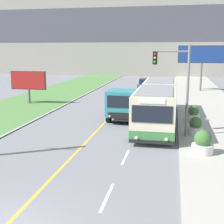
{
  "coord_description": "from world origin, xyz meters",
  "views": [
    {
      "loc": [
        5.06,
        -7.55,
        5.52
      ],
      "look_at": [
        1.1,
        12.5,
        1.4
      ],
      "focal_mm": 50.0,
      "sensor_mm": 36.0,
      "label": 1
    }
  ],
  "objects_px": {
    "traffic_light_mast": "(177,79)",
    "planter_round_second": "(195,127)",
    "planter_round_near": "(203,143)",
    "dump_truck": "(126,104)",
    "car_distant": "(145,84)",
    "billboard_small": "(28,81)",
    "planter_round_third": "(193,114)",
    "billboard_large": "(202,56)",
    "city_bus": "(158,103)"
  },
  "relations": [
    {
      "from": "city_bus",
      "to": "planter_round_near",
      "type": "bearing_deg",
      "value": -68.58
    },
    {
      "from": "car_distant",
      "to": "planter_round_near",
      "type": "xyz_separation_m",
      "value": [
        5.55,
        -27.65,
        -0.06
      ]
    },
    {
      "from": "car_distant",
      "to": "planter_round_second",
      "type": "relative_size",
      "value": 3.68
    },
    {
      "from": "traffic_light_mast",
      "to": "billboard_large",
      "type": "height_order",
      "value": "billboard_large"
    },
    {
      "from": "dump_truck",
      "to": "billboard_large",
      "type": "distance_m",
      "value": 20.66
    },
    {
      "from": "planter_round_second",
      "to": "planter_round_third",
      "type": "height_order",
      "value": "planter_round_third"
    },
    {
      "from": "car_distant",
      "to": "planter_round_second",
      "type": "height_order",
      "value": "car_distant"
    },
    {
      "from": "billboard_small",
      "to": "planter_round_third",
      "type": "distance_m",
      "value": 17.1
    },
    {
      "from": "city_bus",
      "to": "car_distant",
      "type": "distance_m",
      "value": 20.86
    },
    {
      "from": "car_distant",
      "to": "dump_truck",
      "type": "bearing_deg",
      "value": -89.22
    },
    {
      "from": "planter_round_near",
      "to": "dump_truck",
      "type": "bearing_deg",
      "value": 125.24
    },
    {
      "from": "city_bus",
      "to": "planter_round_third",
      "type": "bearing_deg",
      "value": 14.21
    },
    {
      "from": "planter_round_second",
      "to": "dump_truck",
      "type": "bearing_deg",
      "value": 144.84
    },
    {
      "from": "traffic_light_mast",
      "to": "planter_round_near",
      "type": "relative_size",
      "value": 4.6
    },
    {
      "from": "dump_truck",
      "to": "city_bus",
      "type": "bearing_deg",
      "value": -10.53
    },
    {
      "from": "dump_truck",
      "to": "planter_round_third",
      "type": "relative_size",
      "value": 5.35
    },
    {
      "from": "car_distant",
      "to": "city_bus",
      "type": "bearing_deg",
      "value": -82.27
    },
    {
      "from": "billboard_large",
      "to": "planter_round_near",
      "type": "xyz_separation_m",
      "value": [
        -1.94,
        -26.53,
        -4.06
      ]
    },
    {
      "from": "billboard_large",
      "to": "dump_truck",
      "type": "bearing_deg",
      "value": -110.72
    },
    {
      "from": "billboard_large",
      "to": "planter_round_near",
      "type": "distance_m",
      "value": 26.9
    },
    {
      "from": "billboard_small",
      "to": "planter_round_second",
      "type": "height_order",
      "value": "billboard_small"
    },
    {
      "from": "city_bus",
      "to": "dump_truck",
      "type": "height_order",
      "value": "city_bus"
    },
    {
      "from": "city_bus",
      "to": "car_distant",
      "type": "relative_size",
      "value": 3.03
    },
    {
      "from": "traffic_light_mast",
      "to": "planter_round_second",
      "type": "distance_m",
      "value": 3.4
    },
    {
      "from": "planter_round_near",
      "to": "planter_round_third",
      "type": "xyz_separation_m",
      "value": [
        -0.05,
        7.68,
        -0.01
      ]
    },
    {
      "from": "dump_truck",
      "to": "planter_round_second",
      "type": "bearing_deg",
      "value": -35.16
    },
    {
      "from": "billboard_large",
      "to": "planter_round_second",
      "type": "relative_size",
      "value": 5.34
    },
    {
      "from": "billboard_large",
      "to": "city_bus",
      "type": "bearing_deg",
      "value": -103.48
    },
    {
      "from": "dump_truck",
      "to": "car_distant",
      "type": "height_order",
      "value": "dump_truck"
    },
    {
      "from": "traffic_light_mast",
      "to": "planter_round_second",
      "type": "height_order",
      "value": "traffic_light_mast"
    },
    {
      "from": "dump_truck",
      "to": "traffic_light_mast",
      "type": "relative_size",
      "value": 1.12
    },
    {
      "from": "planter_round_third",
      "to": "traffic_light_mast",
      "type": "bearing_deg",
      "value": -107.24
    },
    {
      "from": "car_distant",
      "to": "billboard_small",
      "type": "bearing_deg",
      "value": -126.09
    },
    {
      "from": "billboard_small",
      "to": "planter_round_second",
      "type": "xyz_separation_m",
      "value": [
        16.06,
        -9.22,
        -1.72
      ]
    },
    {
      "from": "billboard_small",
      "to": "dump_truck",
      "type": "bearing_deg",
      "value": -27.12
    },
    {
      "from": "traffic_light_mast",
      "to": "billboard_large",
      "type": "distance_m",
      "value": 23.51
    },
    {
      "from": "city_bus",
      "to": "billboard_large",
      "type": "xyz_separation_m",
      "value": [
        4.68,
        19.53,
        3.17
      ]
    },
    {
      "from": "dump_truck",
      "to": "planter_round_near",
      "type": "bearing_deg",
      "value": -54.76
    },
    {
      "from": "planter_round_third",
      "to": "billboard_large",
      "type": "bearing_deg",
      "value": 83.99
    },
    {
      "from": "planter_round_near",
      "to": "traffic_light_mast",
      "type": "bearing_deg",
      "value": 113.31
    },
    {
      "from": "billboard_small",
      "to": "planter_round_second",
      "type": "relative_size",
      "value": 3.21
    },
    {
      "from": "traffic_light_mast",
      "to": "planter_round_second",
      "type": "bearing_deg",
      "value": 23.53
    },
    {
      "from": "car_distant",
      "to": "billboard_large",
      "type": "bearing_deg",
      "value": -8.56
    },
    {
      "from": "car_distant",
      "to": "billboard_small",
      "type": "xyz_separation_m",
      "value": [
        -10.64,
        -14.6,
        1.63
      ]
    },
    {
      "from": "city_bus",
      "to": "planter_round_second",
      "type": "bearing_deg",
      "value": -50.32
    },
    {
      "from": "planter_round_near",
      "to": "billboard_small",
      "type": "bearing_deg",
      "value": 141.11
    },
    {
      "from": "traffic_light_mast",
      "to": "planter_round_near",
      "type": "bearing_deg",
      "value": -66.69
    },
    {
      "from": "dump_truck",
      "to": "planter_round_third",
      "type": "xyz_separation_m",
      "value": [
        5.23,
        0.21,
        -0.64
      ]
    },
    {
      "from": "city_bus",
      "to": "planter_round_third",
      "type": "xyz_separation_m",
      "value": [
        2.7,
        0.68,
        -0.9
      ]
    },
    {
      "from": "car_distant",
      "to": "planter_round_near",
      "type": "height_order",
      "value": "car_distant"
    }
  ]
}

